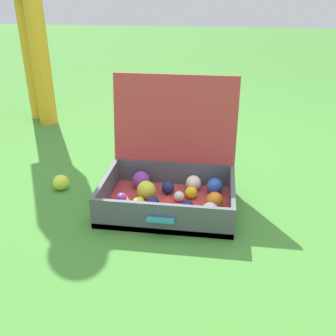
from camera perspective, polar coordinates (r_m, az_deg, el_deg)
name	(u,v)px	position (r m, az deg, el deg)	size (l,w,h in m)	color
ground_plane	(187,218)	(1.64, 2.78, -7.47)	(16.00, 16.00, 0.00)	#3D7A2D
open_suitcase	(171,179)	(1.70, 0.47, -1.66)	(0.57, 0.49, 0.53)	#B23838
stray_ball_on_grass	(61,182)	(1.91, -15.60, -2.08)	(0.07, 0.07, 0.07)	#CCDB38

